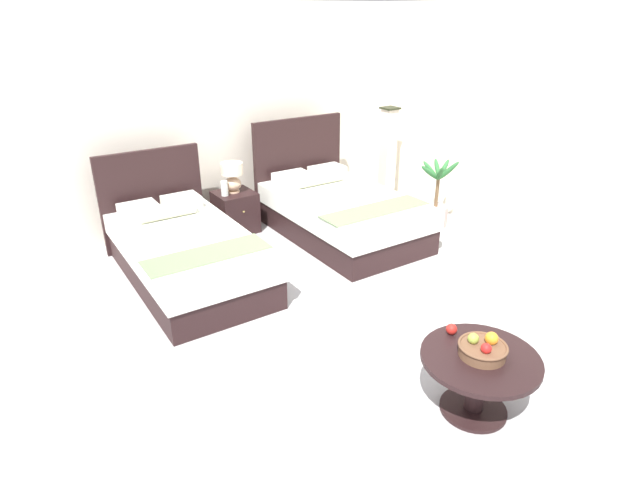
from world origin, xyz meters
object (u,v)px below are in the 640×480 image
Objects in this scene: bed_near_corner at (339,211)px; fruit_bowl at (483,348)px; nightstand at (236,212)px; loose_apple at (452,329)px; coffee_table at (478,372)px; bed_near_window at (186,252)px; potted_palm at (435,207)px; floor_lamp_corner at (387,156)px; table_lamp at (232,175)px; vase at (225,188)px.

fruit_bowl is at bearing -109.32° from bed_near_corner.
loose_apple is (-0.04, -3.64, 0.25)m from nightstand.
coffee_table is 10.03× the size of loose_apple.
nightstand is at bearing 89.02° from fruit_bowl.
bed_near_window reaches higher than potted_palm.
loose_apple is 0.06× the size of floor_lamp_corner.
table_lamp is 0.41× the size of potted_palm.
nightstand is 2.40m from floor_lamp_corner.
nightstand is 0.38× the size of floor_lamp_corner.
table_lamp is 0.46× the size of coffee_table.
fruit_bowl is at bearing -94.44° from loose_apple.
coffee_table is (-0.08, -3.96, -0.40)m from table_lamp.
table_lamp is at bearing 139.59° from bed_near_corner.
bed_near_corner is (2.01, 0.00, 0.02)m from bed_near_window.
nightstand is 0.38m from vase.
bed_near_window is 1.03× the size of bed_near_corner.
fruit_bowl is at bearing -131.26° from potted_palm.
bed_near_window is at bearing -139.47° from nightstand.
bed_near_window is 27.60× the size of loose_apple.
table_lamp reaches higher than fruit_bowl.
fruit_bowl is (0.92, -3.09, 0.23)m from bed_near_window.
potted_palm is (2.32, 2.63, -0.08)m from coffee_table.
floor_lamp_corner reaches higher than coffee_table.
vase is (0.85, 0.81, 0.32)m from bed_near_window.
fruit_bowl is at bearing -73.35° from bed_near_window.
floor_lamp_corner is (2.35, -0.20, 0.43)m from nightstand.
fruit_bowl is (0.08, -3.90, -0.09)m from vase.
bed_near_corner is 1.44m from vase.
vase is (-0.14, -0.06, -0.13)m from table_lamp.
vase is 2.50m from floor_lamp_corner.
nightstand is 2.59m from potted_palm.
coffee_table is at bearing -91.17° from nightstand.
table_lamp is 4.66× the size of loose_apple.
bed_near_window is 1.22m from vase.
bed_near_corner is 3.29m from coffee_table.
table_lamp reaches higher than vase.
coffee_table is 4.48m from floor_lamp_corner.
loose_apple is (-1.06, -2.80, 0.19)m from bed_near_corner.
bed_near_corner reaches higher than vase.
bed_near_window reaches higher than fruit_bowl.
table_lamp reaches higher than nightstand.
bed_near_corner reaches higher than nightstand.
vase reaches higher than coffee_table.
table_lamp is at bearing 149.21° from potted_palm.
potted_palm is (2.24, -1.33, -0.48)m from table_lamp.
potted_palm is (3.23, -0.47, -0.03)m from bed_near_window.
potted_palm reaches higher than vase.
bed_near_corner is 11.63× the size of vase.
coffee_table is at bearing -165.63° from fruit_bowl.
bed_near_window reaches higher than coffee_table.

